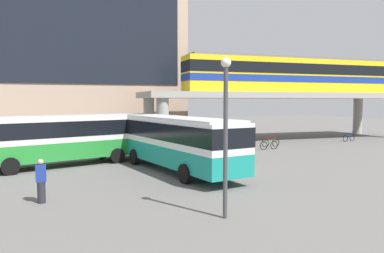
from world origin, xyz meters
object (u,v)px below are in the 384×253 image
object	(u,v)px
bus_secondary	(64,135)
bicycle_green	(269,145)
train	(292,75)
bicycle_red	(270,143)
bicycle_blue	(349,138)
station_building	(70,43)
pedestrian_at_kerb	(41,182)
bus_main	(177,138)

from	to	relation	value
bus_secondary	bicycle_green	bearing A→B (deg)	9.40
train	bus_secondary	size ratio (longest dim) A/B	2.18
bicycle_red	bicycle_blue	world-z (taller)	same
station_building	pedestrian_at_kerb	bearing A→B (deg)	-93.42
bus_secondary	pedestrian_at_kerb	world-z (taller)	bus_secondary
train	bicycle_green	xyz separation A→B (m)	(-7.01, -7.15, -6.63)
bus_secondary	bicycle_blue	size ratio (longest dim) A/B	6.37
bicycle_green	bicycle_blue	size ratio (longest dim) A/B	1.01
station_building	train	bearing A→B (deg)	-26.10
train	bicycle_green	world-z (taller)	train
pedestrian_at_kerb	bicycle_blue	bearing A→B (deg)	27.24
bus_main	pedestrian_at_kerb	xyz separation A→B (m)	(-7.22, -4.80, -1.13)
station_building	bicycle_red	xyz separation A→B (m)	(16.84, -16.68, -10.57)
bus_main	pedestrian_at_kerb	distance (m)	8.74
bus_main	bicycle_green	world-z (taller)	bus_main
station_building	bicycle_blue	bearing A→B (deg)	-29.85
station_building	bus_main	distance (m)	27.36
train	bus_main	size ratio (longest dim) A/B	2.17
bus_main	bicycle_red	world-z (taller)	bus_main
bus_secondary	bicycle_blue	distance (m)	28.27
bus_main	pedestrian_at_kerb	world-z (taller)	bus_main
bicycle_red	bicycle_blue	xyz separation A→B (m)	(9.94, 1.31, 0.00)
station_building	bus_main	size ratio (longest dim) A/B	2.20
train	bus_main	xyz separation A→B (m)	(-17.33, -14.14, -5.00)
bicycle_blue	pedestrian_at_kerb	size ratio (longest dim) A/B	0.97
station_building	bicycle_green	xyz separation A→B (m)	(15.73, -18.30, -10.57)
bus_main	bus_secondary	distance (m)	7.58
bus_main	bicycle_red	bearing A→B (deg)	36.99
bus_secondary	station_building	bearing A→B (deg)	87.65
train	bicycle_blue	bearing A→B (deg)	-46.30
station_building	bus_main	world-z (taller)	station_building
pedestrian_at_kerb	bus_secondary	bearing A→B (deg)	84.08
train	bus_main	distance (m)	22.92
bus_secondary	bicycle_green	xyz separation A→B (m)	(16.59, 2.75, -1.63)
train	bus_secondary	distance (m)	26.08
station_building	bus_secondary	world-z (taller)	station_building
train	bicycle_red	distance (m)	10.46
bicycle_blue	station_building	bearing A→B (deg)	150.15
station_building	bicycle_red	world-z (taller)	station_building
bus_main	bicycle_red	distance (m)	14.40
bus_secondary	bicycle_blue	bearing A→B (deg)	11.59
station_building	bus_main	xyz separation A→B (m)	(5.42, -25.29, -8.94)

